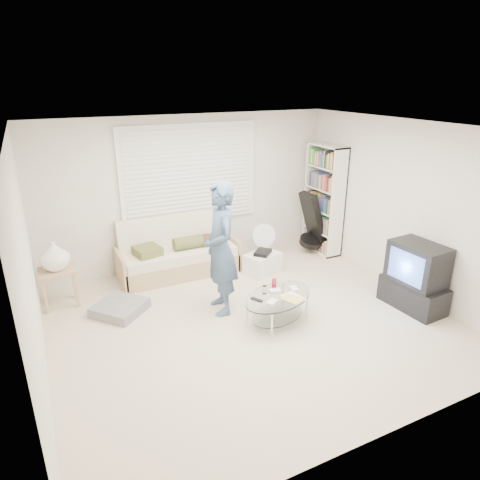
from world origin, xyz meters
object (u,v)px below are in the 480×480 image
futon_sofa (178,255)px  bookshelf (324,200)px  coffee_table (278,301)px  tv_unit (415,277)px

futon_sofa → bookshelf: size_ratio=0.99×
futon_sofa → coffee_table: futon_sofa is taller
bookshelf → coffee_table: (-2.03, -1.83, -0.66)m
futon_sofa → coffee_table: size_ratio=1.58×
bookshelf → tv_unit: bearing=-93.1°
futon_sofa → bookshelf: bearing=-4.4°
coffee_table → futon_sofa: bearing=108.5°
bookshelf → tv_unit: (-0.13, -2.32, -0.52)m
futon_sofa → coffee_table: bearing=-71.5°
futon_sofa → bookshelf: (2.71, -0.21, 0.67)m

